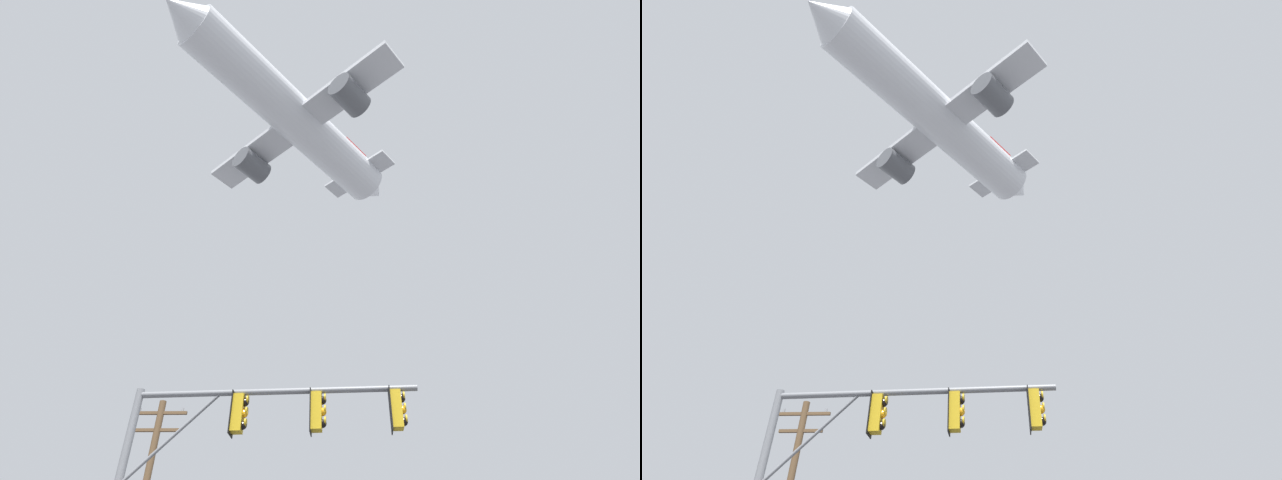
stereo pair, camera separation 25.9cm
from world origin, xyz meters
The scene contains 2 objects.
signal_pole_near centered at (-1.91, 7.72, 5.01)m, with size 7.09×0.71×6.43m.
airplane centered at (-2.58, 21.65, 36.67)m, with size 19.80×22.54×7.29m.
Camera 1 is at (0.03, -3.94, 1.68)m, focal length 26.75 mm.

